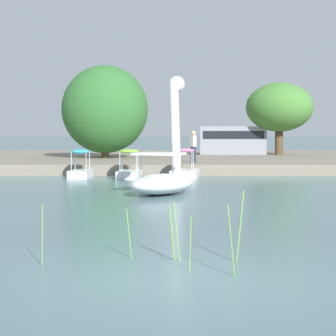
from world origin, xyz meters
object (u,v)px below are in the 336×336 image
(swan_boat, at_px, (164,174))
(parked_van, at_px, (233,139))
(pedal_boat_lime, at_px, (129,169))
(pedal_boat_cyan, at_px, (81,169))
(tree_sapling_by_fence, at_px, (279,108))
(person_on_path, at_px, (193,145))
(pedal_boat_pink, at_px, (185,170))
(tree_willow_overhanging, at_px, (105,109))

(swan_boat, bearing_deg, parked_van, 78.90)
(swan_boat, distance_m, pedal_boat_lime, 7.58)
(pedal_boat_cyan, xyz_separation_m, tree_sapling_by_fence, (11.59, 14.73, 3.35))
(pedal_boat_cyan, distance_m, person_on_path, 6.51)
(person_on_path, bearing_deg, pedal_boat_pink, -97.88)
(pedal_boat_pink, xyz_separation_m, tree_sapling_by_fence, (6.80, 14.89, 3.43))
(pedal_boat_lime, bearing_deg, parked_van, 68.57)
(tree_willow_overhanging, xyz_separation_m, tree_sapling_by_fence, (11.48, 4.92, 0.30))
(pedal_boat_pink, height_order, person_on_path, person_on_path)
(swan_boat, distance_m, tree_willow_overhanging, 17.94)
(tree_willow_overhanging, distance_m, person_on_path, 8.34)
(pedal_boat_cyan, bearing_deg, parked_van, 61.81)
(parked_van, bearing_deg, tree_willow_overhanging, -144.17)
(pedal_boat_cyan, bearing_deg, person_on_path, 34.29)
(pedal_boat_lime, bearing_deg, tree_willow_overhanging, 102.09)
(swan_boat, relative_size, person_on_path, 2.47)
(pedal_boat_pink, xyz_separation_m, pedal_boat_lime, (-2.56, 0.05, 0.05))
(tree_sapling_by_fence, bearing_deg, swan_boat, -109.03)
(swan_boat, distance_m, parked_van, 23.82)
(swan_boat, bearing_deg, pedal_boat_lime, 102.88)
(tree_willow_overhanging, distance_m, parked_van, 10.53)
(swan_boat, distance_m, person_on_path, 11.23)
(pedal_boat_pink, distance_m, tree_sapling_by_fence, 16.72)
(swan_boat, relative_size, tree_sapling_by_fence, 0.64)
(swan_boat, relative_size, parked_van, 0.88)
(pedal_boat_pink, height_order, pedal_boat_lime, pedal_boat_pink)
(tree_sapling_by_fence, xyz_separation_m, person_on_path, (-6.27, -11.11, -2.36))
(pedal_boat_cyan, height_order, parked_van, parked_van)
(parked_van, bearing_deg, swan_boat, -101.10)
(tree_willow_overhanging, bearing_deg, parked_van, 35.83)
(pedal_boat_cyan, bearing_deg, pedal_boat_pink, -1.89)
(person_on_path, height_order, parked_van, parked_van)
(person_on_path, bearing_deg, pedal_boat_lime, -129.54)
(tree_sapling_by_fence, relative_size, parked_van, 1.37)
(pedal_boat_cyan, bearing_deg, tree_sapling_by_fence, 51.82)
(person_on_path, distance_m, parked_van, 12.66)
(tree_sapling_by_fence, height_order, person_on_path, tree_sapling_by_fence)
(pedal_boat_pink, height_order, parked_van, parked_van)
(pedal_boat_lime, height_order, person_on_path, person_on_path)
(tree_sapling_by_fence, relative_size, person_on_path, 3.86)
(parked_van, bearing_deg, pedal_boat_pink, -103.05)
(tree_willow_overhanging, bearing_deg, tree_sapling_by_fence, 23.22)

